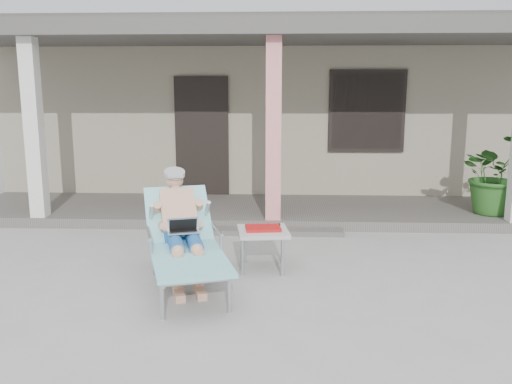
{
  "coord_description": "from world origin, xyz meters",
  "views": [
    {
      "loc": [
        0.11,
        -5.62,
        2.05
      ],
      "look_at": [
        -0.18,
        0.6,
        0.85
      ],
      "focal_mm": 38.0,
      "sensor_mm": 36.0,
      "label": 1
    }
  ],
  "objects": [
    {
      "name": "house",
      "position": [
        0.0,
        6.5,
        1.67
      ],
      "size": [
        10.4,
        5.4,
        3.3
      ],
      "color": "gray",
      "rests_on": "ground"
    },
    {
      "name": "lounger",
      "position": [
        -0.92,
        -0.13,
        0.76
      ],
      "size": [
        1.22,
        1.96,
        1.23
      ],
      "rotation": [
        0.0,
        0.0,
        0.3
      ],
      "color": "#B7B7BC",
      "rests_on": "ground"
    },
    {
      "name": "porch_step",
      "position": [
        0.0,
        1.85,
        0.04
      ],
      "size": [
        2.0,
        0.3,
        0.07
      ],
      "primitive_type": "cube",
      "color": "#605B56",
      "rests_on": "ground"
    },
    {
      "name": "potted_palm",
      "position": [
        3.39,
        2.66,
        0.76
      ],
      "size": [
        1.12,
        0.98,
        1.23
      ],
      "primitive_type": "imported",
      "rotation": [
        0.0,
        0.0,
        0.02
      ],
      "color": "#26591E",
      "rests_on": "porch_deck"
    },
    {
      "name": "side_table",
      "position": [
        -0.09,
        0.33,
        0.42
      ],
      "size": [
        0.63,
        0.63,
        0.5
      ],
      "rotation": [
        0.0,
        0.0,
        0.14
      ],
      "color": "#B6B7B1",
      "rests_on": "ground"
    },
    {
      "name": "ground",
      "position": [
        0.0,
        0.0,
        0.0
      ],
      "size": [
        60.0,
        60.0,
        0.0
      ],
      "primitive_type": "plane",
      "color": "#9E9E99",
      "rests_on": "ground"
    },
    {
      "name": "porch_overhang",
      "position": [
        0.0,
        2.95,
        2.79
      ],
      "size": [
        10.0,
        2.3,
        2.85
      ],
      "color": "silver",
      "rests_on": "porch_deck"
    },
    {
      "name": "porch_deck",
      "position": [
        0.0,
        3.0,
        0.07
      ],
      "size": [
        10.0,
        2.0,
        0.15
      ],
      "primitive_type": "cube",
      "color": "#605B56",
      "rests_on": "ground"
    }
  ]
}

